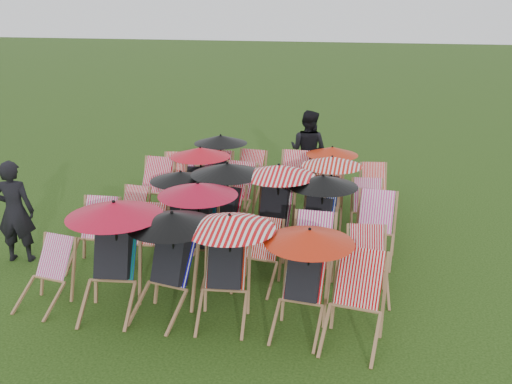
% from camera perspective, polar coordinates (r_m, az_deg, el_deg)
% --- Properties ---
extents(ground, '(100.00, 100.00, 0.00)m').
position_cam_1_polar(ground, '(9.36, -1.31, -5.72)').
color(ground, black).
rests_on(ground, ground).
extents(deckchair_0, '(0.67, 0.86, 0.86)m').
position_cam_1_polar(deckchair_0, '(8.07, -20.40, -7.79)').
color(deckchair_0, '#976B46').
rests_on(deckchair_0, ground).
extents(deckchair_1, '(1.23, 1.32, 1.45)m').
position_cam_1_polar(deckchair_1, '(7.54, -14.27, -6.18)').
color(deckchair_1, '#976B46').
rests_on(deckchair_1, ground).
extents(deckchair_2, '(1.15, 1.22, 1.36)m').
position_cam_1_polar(deckchair_2, '(7.34, -8.91, -6.96)').
color(deckchair_2, '#976B46').
rests_on(deckchair_2, ground).
extents(deckchair_3, '(1.15, 1.23, 1.36)m').
position_cam_1_polar(deckchair_3, '(7.15, -3.08, -7.44)').
color(deckchair_3, '#976B46').
rests_on(deckchair_3, ground).
extents(deckchair_4, '(1.09, 1.15, 1.29)m').
position_cam_1_polar(deckchair_4, '(6.93, 4.71, -8.69)').
color(deckchair_4, '#976B46').
rests_on(deckchair_4, ground).
extents(deckchair_5, '(0.79, 1.01, 1.02)m').
position_cam_1_polar(deckchair_5, '(6.85, 9.81, -10.93)').
color(deckchair_5, '#976B46').
rests_on(deckchair_5, ground).
extents(deckchair_6, '(0.70, 0.93, 0.97)m').
position_cam_1_polar(deckchair_6, '(8.98, -15.96, -4.20)').
color(deckchair_6, '#976B46').
rests_on(deckchair_6, ground).
extents(deckchair_7, '(0.70, 0.91, 0.94)m').
position_cam_1_polar(deckchair_7, '(8.64, -11.10, -4.84)').
color(deckchair_7, '#976B46').
rests_on(deckchair_7, ground).
extents(deckchair_8, '(1.16, 1.20, 1.38)m').
position_cam_1_polar(deckchair_8, '(8.33, -6.25, -3.58)').
color(deckchair_8, '#976B46').
rests_on(deckchair_8, ground).
extents(deckchair_9, '(0.66, 0.87, 0.88)m').
position_cam_1_polar(deckchair_9, '(8.08, 0.21, -6.40)').
color(deckchair_9, '#976B46').
rests_on(deckchair_9, ground).
extents(deckchair_10, '(0.66, 0.92, 0.99)m').
position_cam_1_polar(deckchair_10, '(8.03, 5.51, -6.24)').
color(deckchair_10, '#976B46').
rests_on(deckchair_10, ground).
extents(deckchair_11, '(0.70, 0.90, 0.89)m').
position_cam_1_polar(deckchair_11, '(7.93, 11.13, -7.22)').
color(deckchair_11, '#976B46').
rests_on(deckchair_11, ground).
extents(deckchair_12, '(0.61, 0.80, 0.82)m').
position_cam_1_polar(deckchair_12, '(9.92, -12.62, -2.21)').
color(deckchair_12, '#976B46').
rests_on(deckchair_12, ground).
extents(deckchair_13, '(1.01, 1.07, 1.20)m').
position_cam_1_polar(deckchair_13, '(9.51, -7.81, -1.38)').
color(deckchair_13, '#976B46').
rests_on(deckchair_13, ground).
extents(deckchair_14, '(1.18, 1.25, 1.40)m').
position_cam_1_polar(deckchair_14, '(9.20, -3.35, -1.23)').
color(deckchair_14, '#976B46').
rests_on(deckchair_14, ground).
extents(deckchair_15, '(1.18, 1.23, 1.40)m').
position_cam_1_polar(deckchair_15, '(9.11, 1.80, -1.42)').
color(deckchair_15, '#976B46').
rests_on(deckchair_15, ground).
extents(deckchair_16, '(1.09, 1.15, 1.29)m').
position_cam_1_polar(deckchair_16, '(8.96, 6.20, -2.26)').
color(deckchair_16, '#976B46').
rests_on(deckchair_16, ground).
extents(deckchair_17, '(0.72, 0.96, 1.00)m').
position_cam_1_polar(deckchair_17, '(9.03, 11.73, -3.63)').
color(deckchair_17, '#976B46').
rests_on(deckchair_17, ground).
extents(deckchair_18, '(0.73, 0.98, 1.02)m').
position_cam_1_polar(deckchair_18, '(10.83, -10.43, 0.29)').
color(deckchair_18, '#976B46').
rests_on(deckchair_18, ground).
extents(deckchair_19, '(1.11, 1.17, 1.31)m').
position_cam_1_polar(deckchair_19, '(10.56, -5.85, 1.07)').
color(deckchair_19, '#976B46').
rests_on(deckchair_19, ground).
extents(deckchair_20, '(0.78, 1.01, 1.01)m').
position_cam_1_polar(deckchair_20, '(10.40, -2.26, -0.22)').
color(deckchair_20, '#976B46').
rests_on(deckchair_20, ground).
extents(deckchair_21, '(0.57, 0.78, 0.83)m').
position_cam_1_polar(deckchair_21, '(10.19, 1.79, -1.14)').
color(deckchair_21, '#976B46').
rests_on(deckchair_21, ground).
extents(deckchair_22, '(1.07, 1.12, 1.27)m').
position_cam_1_polar(deckchair_22, '(10.14, 7.22, 0.13)').
color(deckchair_22, '#976B46').
rests_on(deckchair_22, ground).
extents(deckchair_23, '(0.67, 0.88, 0.90)m').
position_cam_1_polar(deckchair_23, '(9.99, 11.10, -1.70)').
color(deckchair_23, '#976B46').
rests_on(deckchair_23, ground).
extents(deckchair_24, '(0.69, 0.86, 0.84)m').
position_cam_1_polar(deckchair_24, '(11.89, -8.13, 1.61)').
color(deckchair_24, '#976B46').
rests_on(deckchair_24, ground).
extents(deckchair_25, '(1.08, 1.13, 1.28)m').
position_cam_1_polar(deckchair_25, '(11.64, -3.83, 2.70)').
color(deckchair_25, '#976B46').
rests_on(deckchair_25, ground).
extents(deckchair_26, '(0.72, 0.94, 0.95)m').
position_cam_1_polar(deckchair_26, '(11.49, -0.90, 1.49)').
color(deckchair_26, '#976B46').
rests_on(deckchair_26, ground).
extents(deckchair_27, '(0.67, 0.93, 1.00)m').
position_cam_1_polar(deckchair_27, '(11.26, 3.72, 1.21)').
color(deckchair_27, '#976B46').
rests_on(deckchair_27, ground).
extents(deckchair_28, '(1.00, 1.05, 1.19)m').
position_cam_1_polar(deckchair_28, '(11.15, 7.24, 1.60)').
color(deckchair_28, '#976B46').
rests_on(deckchair_28, ground).
extents(deckchair_29, '(0.70, 0.87, 0.86)m').
position_cam_1_polar(deckchair_29, '(11.17, 11.80, 0.32)').
color(deckchair_29, '#976B46').
rests_on(deckchair_29, ground).
extents(person_left, '(0.66, 0.50, 1.61)m').
position_cam_1_polar(person_left, '(9.43, -22.98, -1.80)').
color(person_left, black).
rests_on(person_left, ground).
extents(person_rear, '(0.99, 0.87, 1.70)m').
position_cam_1_polar(person_rear, '(12.15, 5.23, 4.19)').
color(person_rear, black).
rests_on(person_rear, ground).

